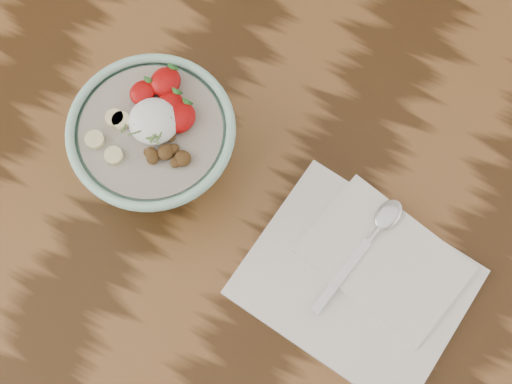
# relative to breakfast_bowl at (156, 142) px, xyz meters

# --- Properties ---
(table) EXTENTS (1.60, 0.90, 0.75)m
(table) POSITION_rel_breakfast_bowl_xyz_m (0.20, 0.07, -0.16)
(table) COLOR #37200D
(table) RESTS_ON ground
(breakfast_bowl) EXTENTS (0.18, 0.18, 0.12)m
(breakfast_bowl) POSITION_rel_breakfast_bowl_xyz_m (0.00, 0.00, 0.00)
(breakfast_bowl) COLOR #9DD4BC
(breakfast_bowl) RESTS_ON table
(napkin) EXTENTS (0.26, 0.23, 0.01)m
(napkin) POSITION_rel_breakfast_bowl_xyz_m (0.27, -0.02, -0.06)
(napkin) COLOR white
(napkin) RESTS_ON table
(spoon) EXTENTS (0.05, 0.16, 0.01)m
(spoon) POSITION_rel_breakfast_bowl_xyz_m (0.26, 0.03, -0.04)
(spoon) COLOR silver
(spoon) RESTS_ON napkin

